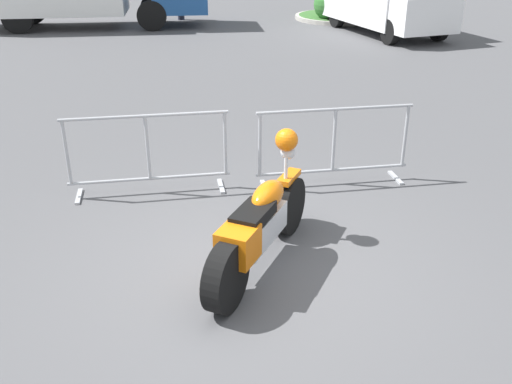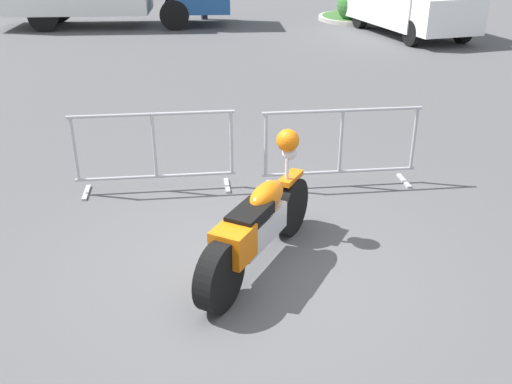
% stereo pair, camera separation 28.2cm
% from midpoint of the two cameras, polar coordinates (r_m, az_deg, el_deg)
% --- Properties ---
extents(ground_plane, '(120.00, 120.00, 0.00)m').
position_cam_midpoint_polar(ground_plane, '(5.92, -1.77, -7.66)').
color(ground_plane, '#4C4C4F').
extents(motorcycle, '(1.29, 2.03, 1.27)m').
position_cam_midpoint_polar(motorcycle, '(5.73, -0.95, -3.22)').
color(motorcycle, black).
rests_on(motorcycle, ground).
extents(crowd_barrier_near, '(2.09, 0.55, 1.07)m').
position_cam_midpoint_polar(crowd_barrier_near, '(7.45, -11.82, 3.79)').
color(crowd_barrier_near, '#9EA0A5').
rests_on(crowd_barrier_near, ground).
extents(crowd_barrier_far, '(2.09, 0.55, 1.07)m').
position_cam_midpoint_polar(crowd_barrier_far, '(7.61, 6.73, 4.63)').
color(crowd_barrier_far, '#9EA0A5').
rests_on(crowd_barrier_far, ground).
extents(planter_island, '(3.31, 3.31, 1.17)m').
position_cam_midpoint_polar(planter_island, '(21.87, 7.80, 17.75)').
color(planter_island, '#ADA89E').
rests_on(planter_island, ground).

